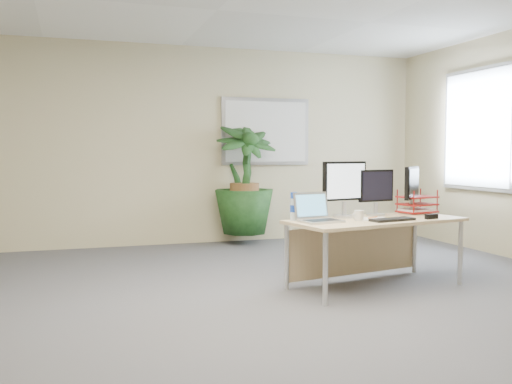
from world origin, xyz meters
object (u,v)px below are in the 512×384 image
object	(u,v)px
floor_plant	(244,189)
laptop	(317,215)
monitor_right	(376,189)
monitor_left	(345,185)
desk	(369,232)

from	to	relation	value
floor_plant	laptop	bearing A→B (deg)	-93.54
monitor_right	monitor_left	bearing A→B (deg)	-172.18
desk	laptop	bearing A→B (deg)	-170.86
monitor_right	floor_plant	bearing A→B (deg)	102.79
laptop	monitor_left	bearing A→B (deg)	29.48
floor_plant	desk	bearing A→B (deg)	-81.37
monitor_left	monitor_right	xyz separation A→B (m)	(0.37, 0.05, -0.05)
desk	monitor_left	world-z (taller)	monitor_left
monitor_left	monitor_right	world-z (taller)	monitor_left
desk	floor_plant	bearing A→B (deg)	98.63
desk	monitor_right	bearing A→B (deg)	46.04
floor_plant	laptop	distance (m)	2.80
monitor_right	laptop	size ratio (longest dim) A/B	1.10
laptop	monitor_right	bearing A→B (deg)	19.50
floor_plant	laptop	xyz separation A→B (m)	(-0.17, -2.79, -0.05)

